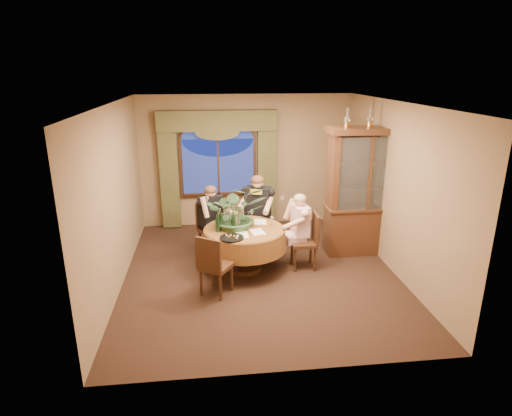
{
  "coord_description": "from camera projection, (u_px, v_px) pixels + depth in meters",
  "views": [
    {
      "loc": [
        -0.82,
        -6.5,
        3.29
      ],
      "look_at": [
        -0.05,
        0.17,
        1.1
      ],
      "focal_mm": 30.0,
      "sensor_mm": 36.0,
      "label": 1
    }
  ],
  "objects": [
    {
      "name": "oil_lamp_right",
      "position": [
        393.0,
        117.0,
        7.37
      ],
      "size": [
        0.11,
        0.11,
        0.34
      ],
      "primitive_type": null,
      "color": "#A5722D",
      "rests_on": "china_cabinet"
    },
    {
      "name": "wine_glass_person_back",
      "position": [
        226.0,
        216.0,
        7.45
      ],
      "size": [
        0.07,
        0.07,
        0.18
      ],
      "primitive_type": null,
      "color": "silver",
      "rests_on": "dining_table"
    },
    {
      "name": "swag_valance",
      "position": [
        217.0,
        121.0,
        8.69
      ],
      "size": [
        2.45,
        0.16,
        0.42
      ],
      "primitive_type": null,
      "color": "#474623",
      "rests_on": "wall_back"
    },
    {
      "name": "wine_bottle_3",
      "position": [
        233.0,
        221.0,
        7.02
      ],
      "size": [
        0.07,
        0.07,
        0.33
      ],
      "primitive_type": "cylinder",
      "color": "black",
      "rests_on": "dining_table"
    },
    {
      "name": "tasting_paper_0",
      "position": [
        258.0,
        232.0,
        6.98
      ],
      "size": [
        0.27,
        0.34,
        0.0
      ],
      "primitive_type": "cube",
      "rotation": [
        0.0,
        0.0,
        0.21
      ],
      "color": "white",
      "rests_on": "dining_table"
    },
    {
      "name": "tasting_paper_1",
      "position": [
        260.0,
        222.0,
        7.44
      ],
      "size": [
        0.24,
        0.32,
        0.0
      ],
      "primitive_type": "cube",
      "rotation": [
        0.0,
        0.0,
        -0.09
      ],
      "color": "white",
      "rests_on": "dining_table"
    },
    {
      "name": "oil_lamp_center",
      "position": [
        370.0,
        117.0,
        7.33
      ],
      "size": [
        0.11,
        0.11,
        0.34
      ],
      "primitive_type": null,
      "color": "#A5722D",
      "rests_on": "china_cabinet"
    },
    {
      "name": "wall_back",
      "position": [
        246.0,
        161.0,
        9.17
      ],
      "size": [
        4.5,
        0.0,
        4.5
      ],
      "primitive_type": "plane",
      "rotation": [
        1.57,
        0.0,
        0.0
      ],
      "color": "olive",
      "rests_on": "ground"
    },
    {
      "name": "person_pink",
      "position": [
        300.0,
        229.0,
        7.4
      ],
      "size": [
        0.47,
        0.51,
        1.28
      ],
      "primitive_type": null,
      "rotation": [
        0.0,
        0.0,
        -4.59
      ],
      "color": "beige",
      "rests_on": "floor"
    },
    {
      "name": "person_scarf",
      "position": [
        258.0,
        213.0,
        7.99
      ],
      "size": [
        0.66,
        0.63,
        1.45
      ],
      "primitive_type": null,
      "rotation": [
        0.0,
        0.0,
        -3.52
      ],
      "color": "black",
      "rests_on": "floor"
    },
    {
      "name": "china_cabinet",
      "position": [
        364.0,
        192.0,
        7.74
      ],
      "size": [
        1.44,
        0.57,
        2.33
      ],
      "primitive_type": "cube",
      "color": "#3B2014",
      "rests_on": "floor"
    },
    {
      "name": "wine_glass_person_scarf",
      "position": [
        252.0,
        214.0,
        7.56
      ],
      "size": [
        0.07,
        0.07,
        0.18
      ],
      "primitive_type": null,
      "color": "silver",
      "rests_on": "dining_table"
    },
    {
      "name": "drapery_left",
      "position": [
        169.0,
        175.0,
        8.95
      ],
      "size": [
        0.38,
        0.14,
        2.32
      ],
      "primitive_type": "cube",
      "color": "#474623",
      "rests_on": "floor"
    },
    {
      "name": "oil_lamp_left",
      "position": [
        347.0,
        118.0,
        7.28
      ],
      "size": [
        0.11,
        0.11,
        0.34
      ],
      "primitive_type": null,
      "color": "#A5722D",
      "rests_on": "china_cabinet"
    },
    {
      "name": "chair_back",
      "position": [
        212.0,
        229.0,
        7.89
      ],
      "size": [
        0.58,
        0.58,
        0.96
      ],
      "primitive_type": "cube",
      "rotation": [
        0.0,
        0.0,
        -2.53
      ],
      "color": "black",
      "rests_on": "floor"
    },
    {
      "name": "stoneware_vase",
      "position": [
        236.0,
        219.0,
        7.21
      ],
      "size": [
        0.14,
        0.14,
        0.26
      ],
      "primitive_type": null,
      "color": "tan",
      "rests_on": "dining_table"
    },
    {
      "name": "floor",
      "position": [
        260.0,
        273.0,
        7.25
      ],
      "size": [
        5.0,
        5.0,
        0.0
      ],
      "primitive_type": "plane",
      "color": "black",
      "rests_on": "ground"
    },
    {
      "name": "wine_bottle_0",
      "position": [
        221.0,
        221.0,
        7.0
      ],
      "size": [
        0.07,
        0.07,
        0.33
      ],
      "primitive_type": "cylinder",
      "color": "black",
      "rests_on": "dining_table"
    },
    {
      "name": "wine_bottle_1",
      "position": [
        218.0,
        222.0,
        6.95
      ],
      "size": [
        0.07,
        0.07,
        0.33
      ],
      "primitive_type": "cylinder",
      "color": "black",
      "rests_on": "dining_table"
    },
    {
      "name": "wall_right",
      "position": [
        395.0,
        189.0,
        7.06
      ],
      "size": [
        0.0,
        5.0,
        5.0
      ],
      "primitive_type": "plane",
      "rotation": [
        1.57,
        0.0,
        -1.57
      ],
      "color": "olive",
      "rests_on": "ground"
    },
    {
      "name": "tasting_paper_2",
      "position": [
        242.0,
        235.0,
        6.85
      ],
      "size": [
        0.22,
        0.3,
        0.0
      ],
      "primitive_type": "cube",
      "rotation": [
        0.0,
        0.0,
        0.02
      ],
      "color": "white",
      "rests_on": "dining_table"
    },
    {
      "name": "wine_glass_person_pink",
      "position": [
        272.0,
        221.0,
        7.22
      ],
      "size": [
        0.07,
        0.07,
        0.18
      ],
      "primitive_type": null,
      "color": "silver",
      "rests_on": "dining_table"
    },
    {
      "name": "chair_front_left",
      "position": [
        216.0,
        264.0,
        6.45
      ],
      "size": [
        0.58,
        0.58,
        0.96
      ],
      "primitive_type": "cube",
      "rotation": [
        0.0,
        0.0,
        -0.57
      ],
      "color": "black",
      "rests_on": "floor"
    },
    {
      "name": "ceiling",
      "position": [
        261.0,
        103.0,
        6.38
      ],
      "size": [
        5.0,
        5.0,
        0.0
      ],
      "primitive_type": "plane",
      "rotation": [
        3.14,
        0.0,
        0.0
      ],
      "color": "white",
      "rests_on": "wall_back"
    },
    {
      "name": "window",
      "position": [
        218.0,
        167.0,
        9.07
      ],
      "size": [
        1.62,
        0.1,
        1.32
      ],
      "primitive_type": null,
      "color": "navy",
      "rests_on": "wall_back"
    },
    {
      "name": "dining_table",
      "position": [
        244.0,
        249.0,
        7.26
      ],
      "size": [
        1.61,
        1.61,
        0.75
      ],
      "primitive_type": "cylinder",
      "rotation": [
        0.0,
        0.0,
        0.13
      ],
      "color": "maroon",
      "rests_on": "floor"
    },
    {
      "name": "person_back",
      "position": [
        211.0,
        220.0,
        7.83
      ],
      "size": [
        0.63,
        0.62,
        1.31
      ],
      "primitive_type": null,
      "rotation": [
        0.0,
        0.0,
        -2.52
      ],
      "color": "black",
      "rests_on": "floor"
    },
    {
      "name": "wine_bottle_2",
      "position": [
        220.0,
        218.0,
        7.14
      ],
      "size": [
        0.07,
        0.07,
        0.33
      ],
      "primitive_type": "cylinder",
      "color": "tan",
      "rests_on": "dining_table"
    },
    {
      "name": "chair_right",
      "position": [
        304.0,
        241.0,
        7.31
      ],
      "size": [
        0.43,
        0.43,
        0.96
      ],
      "primitive_type": "cube",
      "rotation": [
        0.0,
        0.0,
        1.54
      ],
      "color": "black",
      "rests_on": "floor"
    },
    {
      "name": "arched_transom",
      "position": [
        217.0,
        130.0,
        8.83
      ],
      "size": [
        1.6,
        0.06,
        0.44
      ],
      "primitive_type": null,
      "color": "navy",
      "rests_on": "wall_back"
    },
    {
      "name": "olive_bowl",
      "position": [
        247.0,
        227.0,
        7.12
      ],
      "size": [
        0.16,
        0.16,
        0.05
      ],
      "primitive_type": "imported",
      "color": "#585F34",
      "rests_on": "dining_table"
    },
    {
      "name": "chair_back_right",
      "position": [
        257.0,
        224.0,
        8.1
      ],
      "size": [
        0.54,
        0.54,
        0.96
      ],
      "primitive_type": "cube",
      "rotation": [
        0.0,
        0.0,
        -3.49
      ],
      "color": "black",
      "rests_on": "floor"
    },
    {
      "name": "centerpiece_plant",
      "position": [
        236.0,
        191.0,
        7.05
      ],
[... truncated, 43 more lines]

